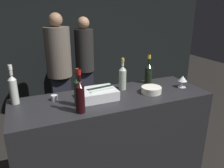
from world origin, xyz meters
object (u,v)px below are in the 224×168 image
Objects in this scene: bowl_white at (151,90)px; white_wine_bottle at (13,88)px; red_wine_bottle_burgundy at (78,90)px; person_blond_tee at (85,61)px; wine_glass at (183,79)px; red_wine_bottle_tall at (80,95)px; person_in_hoodie at (59,66)px; candle_votive at (54,98)px; champagne_bottle at (148,72)px; ice_bin_with_bottles at (99,93)px; rose_wine_bottle at (123,77)px.

white_wine_bottle is at bearing 168.65° from bowl_white.
red_wine_bottle_burgundy is 2.13m from person_blond_tee.
red_wine_bottle_burgundy is (-1.16, -0.02, 0.05)m from wine_glass.
bowl_white is at bearing -11.35° from white_wine_bottle.
red_wine_bottle_tall is (-1.18, -0.16, 0.06)m from wine_glass.
wine_glass is at bearing 1.18° from red_wine_bottle_burgundy.
person_in_hoodie is (0.13, 1.72, -0.20)m from red_wine_bottle_burgundy.
white_wine_bottle reaches higher than candle_votive.
red_wine_bottle_tall reaches higher than champagne_bottle.
person_blond_tee is (-0.52, 1.99, -0.19)m from wine_glass.
ice_bin_with_bottles is 0.26m from red_wine_bottle_burgundy.
bowl_white is at bearing -43.22° from rose_wine_bottle.
red_wine_bottle_tall is 1.11× the size of champagne_bottle.
person_in_hoodie reaches higher than person_blond_tee.
person_in_hoodie is at bearing -22.93° from person_blond_tee.
candle_votive is (-0.40, 0.12, -0.02)m from ice_bin_with_bottles.
person_blond_tee reaches higher than bowl_white.
champagne_bottle is 1.63m from person_in_hoodie.
ice_bin_with_bottles is 1.98m from person_blond_tee.
bowl_white is 1.31m from white_wine_bottle.
person_blond_tee is at bearing 93.42° from bowl_white.
red_wine_bottle_burgundy is at bearing -157.18° from rose_wine_bottle.
person_in_hoodie reaches higher than red_wine_bottle_tall.
bowl_white is 0.60× the size of red_wine_bottle_burgundy.
white_wine_bottle is (-0.52, 0.27, 0.01)m from red_wine_bottle_burgundy.
person_blond_tee is (0.64, 2.02, -0.24)m from red_wine_bottle_burgundy.
white_wine_bottle is (-0.34, 0.07, 0.13)m from candle_votive.
wine_glass is at bearing -17.93° from rose_wine_bottle.
rose_wine_bottle is 0.19× the size of person_blond_tee.
rose_wine_bottle reaches higher than champagne_bottle.
person_in_hoodie is (-1.03, 1.70, -0.15)m from wine_glass.
ice_bin_with_bottles is 0.34m from red_wine_bottle_tall.
candle_votive is (-1.34, 0.18, -0.07)m from wine_glass.
candle_votive is 0.30m from red_wine_bottle_burgundy.
red_wine_bottle_tall is at bearing -147.19° from rose_wine_bottle.
wine_glass is at bearing 7.52° from red_wine_bottle_tall.
white_wine_bottle is at bearing 171.63° from wine_glass.
champagne_bottle is 0.19× the size of person_blond_tee.
red_wine_bottle_tall is at bearing -172.48° from wine_glass.
champagne_bottle is (0.92, 0.43, -0.02)m from red_wine_bottle_tall.
champagne_bottle reaches higher than bowl_white.
white_wine_bottle is (-1.41, -0.02, 0.02)m from champagne_bottle.
red_wine_bottle_tall reaches higher than rose_wine_bottle.
person_in_hoodie is (0.65, 1.45, -0.21)m from white_wine_bottle.
rose_wine_bottle is (0.32, 0.14, 0.09)m from ice_bin_with_bottles.
rose_wine_bottle is at bearing -2.44° from white_wine_bottle.
wine_glass is 2.07m from person_blond_tee.
red_wine_bottle_tall is at bearing 19.77° from person_blond_tee.
red_wine_bottle_tall is (-0.78, -0.15, 0.12)m from bowl_white.
rose_wine_bottle reaches higher than ice_bin_with_bottles.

